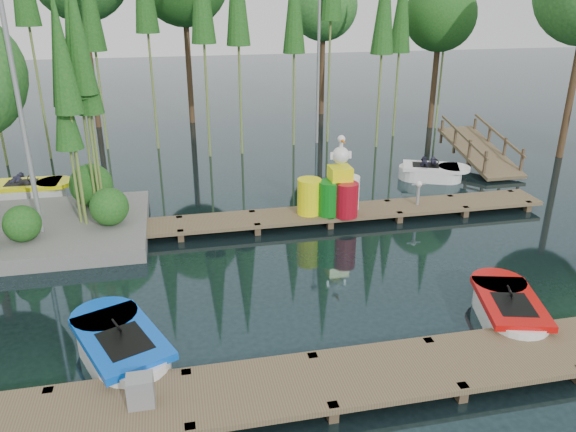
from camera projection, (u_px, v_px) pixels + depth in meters
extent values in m
plane|color=#1A2D31|center=(272.00, 268.00, 13.26)|extent=(90.00, 90.00, 0.00)
cube|color=brown|center=(322.00, 381.00, 9.10)|extent=(18.00, 1.50, 0.10)
cube|color=#4C3C29|center=(50.00, 403.00, 8.91)|extent=(0.16, 0.16, 0.50)
cube|color=#4C3C29|center=(187.00, 384.00, 9.33)|extent=(0.16, 0.16, 0.50)
cube|color=#4C3C29|center=(333.00, 418.00, 8.60)|extent=(0.16, 0.16, 0.50)
cube|color=#4C3C29|center=(312.00, 367.00, 9.74)|extent=(0.16, 0.16, 0.50)
cube|color=#4C3C29|center=(461.00, 398.00, 9.02)|extent=(0.16, 0.16, 0.50)
cube|color=#4C3C29|center=(427.00, 352.00, 10.16)|extent=(0.16, 0.16, 0.50)
cube|color=#4C3C29|center=(533.00, 337.00, 10.57)|extent=(0.16, 0.16, 0.50)
cube|color=brown|center=(291.00, 216.00, 15.63)|extent=(15.00, 1.20, 0.10)
cube|color=#4C3C29|center=(15.00, 254.00, 13.90)|extent=(0.16, 0.16, 0.50)
cube|color=#4C3C29|center=(24.00, 238.00, 14.76)|extent=(0.16, 0.16, 0.50)
cube|color=#4C3C29|center=(100.00, 246.00, 14.29)|extent=(0.16, 0.16, 0.50)
cube|color=#4C3C29|center=(104.00, 231.00, 15.16)|extent=(0.16, 0.16, 0.50)
cube|color=#4C3C29|center=(181.00, 239.00, 14.68)|extent=(0.16, 0.16, 0.50)
cube|color=#4C3C29|center=(180.00, 225.00, 15.55)|extent=(0.16, 0.16, 0.50)
cube|color=#4C3C29|center=(258.00, 233.00, 15.07)|extent=(0.16, 0.16, 0.50)
cube|color=#4C3C29|center=(252.00, 219.00, 15.94)|extent=(0.16, 0.16, 0.50)
cube|color=#4C3C29|center=(330.00, 226.00, 15.46)|extent=(0.16, 0.16, 0.50)
cube|color=#4C3C29|center=(321.00, 214.00, 16.33)|extent=(0.16, 0.16, 0.50)
cube|color=#4C3C29|center=(399.00, 221.00, 15.85)|extent=(0.16, 0.16, 0.50)
cube|color=#4C3C29|center=(387.00, 208.00, 16.72)|extent=(0.16, 0.16, 0.50)
cube|color=#4C3C29|center=(465.00, 215.00, 16.25)|extent=(0.16, 0.16, 0.50)
cube|color=#4C3C29|center=(449.00, 203.00, 17.12)|extent=(0.16, 0.16, 0.50)
cube|color=#4C3C29|center=(527.00, 210.00, 16.64)|extent=(0.16, 0.16, 0.50)
cube|color=#4C3C29|center=(509.00, 199.00, 17.51)|extent=(0.16, 0.16, 0.50)
cube|color=slate|center=(27.00, 233.00, 14.75)|extent=(6.20, 4.20, 0.42)
sphere|color=#255E1E|center=(22.00, 224.00, 13.64)|extent=(0.90, 0.90, 0.90)
sphere|color=#255E1E|center=(91.00, 185.00, 15.84)|extent=(1.20, 1.20, 1.20)
sphere|color=#255E1E|center=(109.00, 207.00, 14.55)|extent=(1.00, 1.00, 1.00)
cylinder|color=olive|center=(84.00, 120.00, 14.54)|extent=(0.07, 0.07, 5.93)
cone|color=#255E1E|center=(73.00, 37.00, 13.76)|extent=(0.70, 0.70, 2.97)
cylinder|color=olive|center=(71.00, 127.00, 14.38)|extent=(0.07, 0.07, 5.66)
cone|color=#255E1E|center=(59.00, 47.00, 13.63)|extent=(0.70, 0.70, 2.83)
cylinder|color=olive|center=(94.00, 133.00, 14.74)|extent=(0.07, 0.07, 5.22)
cone|color=#255E1E|center=(84.00, 62.00, 14.04)|extent=(0.70, 0.70, 2.61)
cylinder|color=olive|center=(74.00, 136.00, 13.87)|extent=(0.07, 0.07, 5.53)
cone|color=#255E1E|center=(62.00, 55.00, 13.14)|extent=(0.70, 0.70, 2.76)
cylinder|color=olive|center=(73.00, 164.00, 14.25)|extent=(0.07, 0.07, 4.01)
cone|color=#255E1E|center=(64.00, 109.00, 13.72)|extent=(0.70, 0.70, 2.01)
cylinder|color=olive|center=(88.00, 118.00, 14.43)|extent=(0.07, 0.07, 6.11)
cone|color=#255E1E|center=(77.00, 30.00, 13.62)|extent=(0.70, 0.70, 3.05)
cylinder|color=#48321E|center=(574.00, 78.00, 20.83)|extent=(0.26, 0.26, 6.06)
cylinder|color=#48321E|center=(435.00, 73.00, 25.69)|extent=(0.26, 0.26, 5.02)
sphere|color=#255E1E|center=(441.00, 15.00, 24.74)|extent=(3.16, 3.16, 3.16)
cylinder|color=#48321E|center=(322.00, 62.00, 28.49)|extent=(0.26, 0.26, 5.31)
sphere|color=#34762D|center=(324.00, 6.00, 27.48)|extent=(3.34, 3.34, 3.34)
cylinder|color=#48321E|center=(188.00, 54.00, 26.36)|extent=(0.26, 0.26, 6.46)
cylinder|color=#48321E|center=(89.00, 52.00, 25.41)|extent=(0.26, 0.26, 6.85)
cylinder|color=olive|center=(29.00, 28.00, 19.93)|extent=(0.09, 0.09, 9.66)
cylinder|color=olive|center=(96.00, 52.00, 21.62)|extent=(0.09, 0.09, 7.69)
cylinder|color=olive|center=(148.00, 34.00, 21.44)|extent=(0.09, 0.09, 8.99)
cylinder|color=olive|center=(204.00, 45.00, 20.48)|extent=(0.09, 0.09, 8.44)
cylinder|color=olive|center=(239.00, 47.00, 20.88)|extent=(0.09, 0.09, 8.22)
cylinder|color=olive|center=(294.00, 54.00, 22.27)|extent=(0.09, 0.09, 7.41)
cylinder|color=olive|center=(330.00, 22.00, 22.32)|extent=(0.09, 0.09, 9.77)
cylinder|color=olive|center=(381.00, 55.00, 21.97)|extent=(0.09, 0.09, 7.40)
cylinder|color=olive|center=(399.00, 53.00, 23.73)|extent=(0.09, 0.09, 7.14)
cone|color=#255E1E|center=(402.00, 3.00, 22.97)|extent=(0.90, 0.90, 3.93)
cylinder|color=olive|center=(445.00, 32.00, 24.85)|extent=(0.09, 0.09, 8.61)
cylinder|color=gray|center=(20.00, 110.00, 13.14)|extent=(0.12, 0.12, 7.00)
cylinder|color=gray|center=(318.00, 58.00, 22.67)|extent=(0.12, 0.12, 7.00)
cube|color=brown|center=(479.00, 151.00, 20.68)|extent=(1.50, 3.94, 0.95)
cube|color=#4C3C29|center=(485.00, 164.00, 19.08)|extent=(0.08, 0.08, 0.90)
cube|color=#4C3C29|center=(469.00, 152.00, 20.03)|extent=(0.08, 0.08, 0.90)
cube|color=#4C3C29|center=(455.00, 142.00, 20.99)|extent=(0.08, 0.08, 0.90)
cube|color=#4C3C29|center=(442.00, 132.00, 21.94)|extent=(0.08, 0.08, 0.90)
cube|color=brown|center=(464.00, 136.00, 20.32)|extent=(0.06, 3.54, 0.83)
cube|color=#4C3C29|center=(522.00, 161.00, 19.35)|extent=(0.08, 0.08, 0.90)
cube|color=#4C3C29|center=(504.00, 150.00, 20.30)|extent=(0.08, 0.08, 0.90)
cube|color=#4C3C29|center=(489.00, 140.00, 21.26)|extent=(0.08, 0.08, 0.90)
cube|color=#4C3C29|center=(474.00, 130.00, 22.21)|extent=(0.08, 0.08, 0.90)
cube|color=brown|center=(499.00, 135.00, 20.59)|extent=(0.06, 3.54, 0.83)
cube|color=white|center=(123.00, 353.00, 9.87)|extent=(1.57, 1.58, 0.55)
cylinder|color=white|center=(111.00, 337.00, 10.33)|extent=(1.57, 1.57, 0.55)
cylinder|color=white|center=(135.00, 371.00, 9.42)|extent=(1.57, 1.57, 0.55)
cube|color=blue|center=(121.00, 339.00, 9.76)|extent=(1.94, 2.40, 0.14)
cylinder|color=blue|center=(104.00, 316.00, 10.42)|extent=(1.60, 1.60, 0.14)
cube|color=black|center=(125.00, 342.00, 9.59)|extent=(1.07, 1.20, 0.06)
torus|color=black|center=(117.00, 325.00, 9.80)|extent=(0.24, 0.31, 0.26)
cube|color=white|center=(508.00, 314.00, 11.07)|extent=(1.34, 1.34, 0.50)
cylinder|color=white|center=(500.00, 300.00, 11.58)|extent=(1.34, 1.34, 0.50)
cylinder|color=white|center=(517.00, 330.00, 10.57)|extent=(1.34, 1.34, 0.50)
cube|color=#C00B09|center=(511.00, 302.00, 10.97)|extent=(1.57, 2.12, 0.13)
cylinder|color=#C00B09|center=(499.00, 282.00, 11.71)|extent=(1.36, 1.36, 0.13)
cube|color=black|center=(514.00, 305.00, 10.79)|extent=(0.89, 1.04, 0.05)
torus|color=black|center=(510.00, 291.00, 11.03)|extent=(0.20, 0.28, 0.24)
cube|color=white|center=(29.00, 193.00, 17.63)|extent=(1.16, 1.15, 0.50)
cylinder|color=white|center=(48.00, 192.00, 17.71)|extent=(1.15, 1.15, 0.50)
cylinder|color=white|center=(11.00, 193.00, 17.54)|extent=(1.15, 1.15, 0.50)
cube|color=#FFFC0D|center=(28.00, 184.00, 17.52)|extent=(1.97, 1.21, 0.13)
cylinder|color=#FFFC0D|center=(55.00, 183.00, 17.64)|extent=(1.17, 1.17, 0.13)
cube|color=black|center=(21.00, 183.00, 17.48)|extent=(0.94, 0.72, 0.06)
torus|color=black|center=(31.00, 178.00, 17.47)|extent=(0.26, 0.15, 0.24)
imported|color=#1E1E2D|center=(19.00, 177.00, 17.39)|extent=(0.41, 0.32, 0.89)
cube|color=white|center=(430.00, 174.00, 19.35)|extent=(1.40, 1.40, 0.49)
cylinder|color=white|center=(446.00, 175.00, 19.26)|extent=(1.39, 1.39, 0.49)
cylinder|color=white|center=(414.00, 174.00, 19.44)|extent=(1.39, 1.39, 0.49)
cube|color=white|center=(431.00, 167.00, 19.25)|extent=(2.13, 1.72, 0.12)
cylinder|color=white|center=(454.00, 168.00, 19.12)|extent=(1.42, 1.42, 0.12)
cube|color=black|center=(425.00, 166.00, 19.26)|extent=(1.06, 0.95, 0.05)
torus|color=black|center=(435.00, 162.00, 19.16)|extent=(0.28, 0.22, 0.24)
imported|color=#1E1E2D|center=(425.00, 160.00, 19.20)|extent=(0.43, 0.38, 0.80)
imported|color=#1E1E2D|center=(433.00, 160.00, 19.45)|extent=(0.34, 0.29, 0.60)
cube|color=gray|center=(141.00, 391.00, 8.44)|extent=(0.40, 0.33, 0.48)
cylinder|color=#FFFC0D|center=(309.00, 196.00, 15.52)|extent=(0.67, 0.67, 1.00)
cylinder|color=#0C7116|center=(329.00, 198.00, 15.44)|extent=(0.64, 0.64, 0.96)
cylinder|color=white|center=(348.00, 193.00, 15.85)|extent=(0.64, 0.64, 0.96)
cylinder|color=#9F0B19|center=(346.00, 200.00, 15.33)|extent=(0.64, 0.64, 0.96)
cube|color=#FFFC0D|center=(340.00, 173.00, 15.35)|extent=(0.59, 0.59, 0.37)
sphere|color=white|center=(341.00, 155.00, 15.15)|extent=(0.47, 0.47, 0.47)
cylinder|color=white|center=(341.00, 146.00, 15.05)|extent=(0.11, 0.11, 0.32)
sphere|color=white|center=(341.00, 139.00, 14.98)|extent=(0.21, 0.21, 0.21)
cone|color=orange|center=(344.00, 142.00, 14.80)|extent=(0.11, 0.32, 0.11)
cube|color=white|center=(341.00, 155.00, 15.15)|extent=(0.59, 0.06, 0.19)
cylinder|color=gray|center=(418.00, 196.00, 16.23)|extent=(0.09, 0.09, 0.54)
sphere|color=white|center=(419.00, 184.00, 16.10)|extent=(0.18, 0.18, 0.18)
cube|color=gray|center=(419.00, 184.00, 16.10)|extent=(0.45, 0.04, 0.04)
cone|color=orange|center=(421.00, 185.00, 16.00)|extent=(0.04, 0.09, 0.04)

